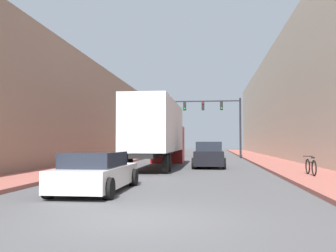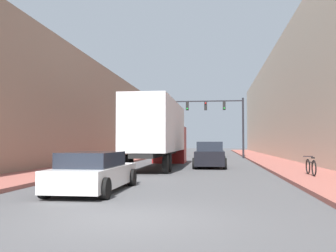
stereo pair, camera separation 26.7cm
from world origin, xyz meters
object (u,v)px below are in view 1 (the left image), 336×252
sedan_car (96,172)px  suv_car (209,155)px  traffic_signal_gantry (219,115)px  semi_truck (158,131)px  parked_bicycle (311,167)px

sedan_car → suv_car: suv_car is taller
suv_car → traffic_signal_gantry: traffic_signal_gantry is taller
semi_truck → sedan_car: bearing=-91.5°
semi_truck → suv_car: bearing=4.8°
traffic_signal_gantry → semi_truck: bearing=-106.0°
traffic_signal_gantry → parked_bicycle: size_ratio=4.34×
semi_truck → traffic_signal_gantry: traffic_signal_gantry is taller
semi_truck → traffic_signal_gantry: bearing=74.0°
sedan_car → suv_car: 13.21m
suv_car → parked_bicycle: size_ratio=2.72×
suv_car → parked_bicycle: suv_car is taller
sedan_car → traffic_signal_gantry: traffic_signal_gantry is taller
semi_truck → traffic_signal_gantry: 15.91m
sedan_car → parked_bicycle: bearing=33.9°
parked_bicycle → traffic_signal_gantry: bearing=99.6°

